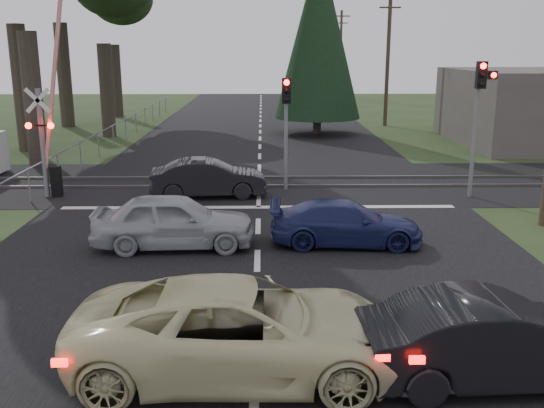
{
  "coord_description": "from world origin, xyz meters",
  "views": [
    {
      "loc": [
        0.14,
        -11.21,
        5.12
      ],
      "look_at": [
        0.38,
        3.61,
        1.3
      ],
      "focal_mm": 40.0,
      "sensor_mm": 36.0,
      "label": 1
    }
  ],
  "objects_px": {
    "traffic_signal_center": "(286,115)",
    "dark_hatchback": "(496,340)",
    "crossing_signal": "(49,139)",
    "blue_sedan": "(346,223)",
    "cream_coupe": "(242,330)",
    "utility_pole_mid": "(388,54)",
    "utility_pole_far": "(341,52)",
    "traffic_signal_right": "(480,103)",
    "silver_car": "(174,221)",
    "dark_car_far": "(209,178)"
  },
  "relations": [
    {
      "from": "dark_hatchback",
      "to": "silver_car",
      "type": "distance_m",
      "value": 9.03
    },
    {
      "from": "crossing_signal",
      "to": "cream_coupe",
      "type": "bearing_deg",
      "value": -59.72
    },
    {
      "from": "dark_car_far",
      "to": "traffic_signal_right",
      "type": "bearing_deg",
      "value": -96.53
    },
    {
      "from": "utility_pole_far",
      "to": "blue_sedan",
      "type": "relative_size",
      "value": 2.22
    },
    {
      "from": "cream_coupe",
      "to": "traffic_signal_center",
      "type": "bearing_deg",
      "value": -4.65
    },
    {
      "from": "silver_car",
      "to": "blue_sedan",
      "type": "height_order",
      "value": "silver_car"
    },
    {
      "from": "dark_hatchback",
      "to": "utility_pole_mid",
      "type": "bearing_deg",
      "value": -11.53
    },
    {
      "from": "crossing_signal",
      "to": "blue_sedan",
      "type": "bearing_deg",
      "value": -29.75
    },
    {
      "from": "utility_pole_far",
      "to": "silver_car",
      "type": "height_order",
      "value": "utility_pole_far"
    },
    {
      "from": "traffic_signal_center",
      "to": "dark_car_far",
      "type": "bearing_deg",
      "value": -161.08
    },
    {
      "from": "traffic_signal_center",
      "to": "utility_pole_mid",
      "type": "bearing_deg",
      "value": 68.79
    },
    {
      "from": "traffic_signal_center",
      "to": "dark_hatchback",
      "type": "bearing_deg",
      "value": -78.27
    },
    {
      "from": "dark_hatchback",
      "to": "blue_sedan",
      "type": "height_order",
      "value": "dark_hatchback"
    },
    {
      "from": "dark_car_far",
      "to": "traffic_signal_center",
      "type": "bearing_deg",
      "value": -76.03
    },
    {
      "from": "silver_car",
      "to": "blue_sedan",
      "type": "relative_size",
      "value": 1.04
    },
    {
      "from": "traffic_signal_center",
      "to": "utility_pole_mid",
      "type": "height_order",
      "value": "utility_pole_mid"
    },
    {
      "from": "crossing_signal",
      "to": "traffic_signal_center",
      "type": "relative_size",
      "value": 1.7
    },
    {
      "from": "utility_pole_mid",
      "to": "cream_coupe",
      "type": "height_order",
      "value": "utility_pole_mid"
    },
    {
      "from": "cream_coupe",
      "to": "silver_car",
      "type": "xyz_separation_m",
      "value": [
        -2.0,
        6.44,
        -0.04
      ]
    },
    {
      "from": "utility_pole_far",
      "to": "silver_car",
      "type": "xyz_separation_m",
      "value": [
        -10.7,
        -50.89,
        -4.01
      ]
    },
    {
      "from": "cream_coupe",
      "to": "blue_sedan",
      "type": "height_order",
      "value": "cream_coupe"
    },
    {
      "from": "utility_pole_far",
      "to": "dark_hatchback",
      "type": "distance_m",
      "value": 58.0
    },
    {
      "from": "traffic_signal_right",
      "to": "blue_sedan",
      "type": "height_order",
      "value": "traffic_signal_right"
    },
    {
      "from": "traffic_signal_right",
      "to": "utility_pole_mid",
      "type": "height_order",
      "value": "utility_pole_mid"
    },
    {
      "from": "dark_hatchback",
      "to": "dark_car_far",
      "type": "bearing_deg",
      "value": 20.76
    },
    {
      "from": "silver_car",
      "to": "utility_pole_mid",
      "type": "bearing_deg",
      "value": -24.71
    },
    {
      "from": "utility_pole_mid",
      "to": "silver_car",
      "type": "relative_size",
      "value": 2.13
    },
    {
      "from": "blue_sedan",
      "to": "utility_pole_far",
      "type": "bearing_deg",
      "value": -4.25
    },
    {
      "from": "blue_sedan",
      "to": "dark_hatchback",
      "type": "bearing_deg",
      "value": -165.87
    },
    {
      "from": "dark_hatchback",
      "to": "dark_car_far",
      "type": "distance_m",
      "value": 13.58
    },
    {
      "from": "dark_hatchback",
      "to": "crossing_signal",
      "type": "bearing_deg",
      "value": 38.28
    },
    {
      "from": "utility_pole_mid",
      "to": "blue_sedan",
      "type": "distance_m",
      "value": 26.76
    },
    {
      "from": "blue_sedan",
      "to": "crossing_signal",
      "type": "bearing_deg",
      "value": 62.9
    },
    {
      "from": "traffic_signal_center",
      "to": "blue_sedan",
      "type": "bearing_deg",
      "value": -78.0
    },
    {
      "from": "utility_pole_mid",
      "to": "dark_car_far",
      "type": "bearing_deg",
      "value": -116.85
    },
    {
      "from": "traffic_signal_right",
      "to": "silver_car",
      "type": "height_order",
      "value": "traffic_signal_right"
    },
    {
      "from": "crossing_signal",
      "to": "dark_hatchback",
      "type": "height_order",
      "value": "crossing_signal"
    },
    {
      "from": "traffic_signal_center",
      "to": "blue_sedan",
      "type": "height_order",
      "value": "traffic_signal_center"
    },
    {
      "from": "traffic_signal_right",
      "to": "cream_coupe",
      "type": "bearing_deg",
      "value": -123.27
    },
    {
      "from": "crossing_signal",
      "to": "dark_hatchback",
      "type": "bearing_deg",
      "value": -48.43
    },
    {
      "from": "crossing_signal",
      "to": "blue_sedan",
      "type": "height_order",
      "value": "crossing_signal"
    },
    {
      "from": "utility_pole_far",
      "to": "silver_car",
      "type": "relative_size",
      "value": 2.13
    },
    {
      "from": "crossing_signal",
      "to": "utility_pole_mid",
      "type": "bearing_deg",
      "value": 52.03
    },
    {
      "from": "crossing_signal",
      "to": "utility_pole_far",
      "type": "bearing_deg",
      "value": 70.77
    },
    {
      "from": "crossing_signal",
      "to": "cream_coupe",
      "type": "xyz_separation_m",
      "value": [
        7.07,
        -12.12,
        -1.3
      ]
    },
    {
      "from": "traffic_signal_center",
      "to": "dark_car_far",
      "type": "relative_size",
      "value": 1.01
    },
    {
      "from": "traffic_signal_right",
      "to": "utility_pole_far",
      "type": "distance_m",
      "value": 45.56
    },
    {
      "from": "utility_pole_mid",
      "to": "dark_hatchback",
      "type": "relative_size",
      "value": 2.11
    },
    {
      "from": "utility_pole_mid",
      "to": "dark_car_far",
      "type": "distance_m",
      "value": 23.08
    },
    {
      "from": "crossing_signal",
      "to": "traffic_signal_right",
      "type": "bearing_deg",
      "value": -1.21
    }
  ]
}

